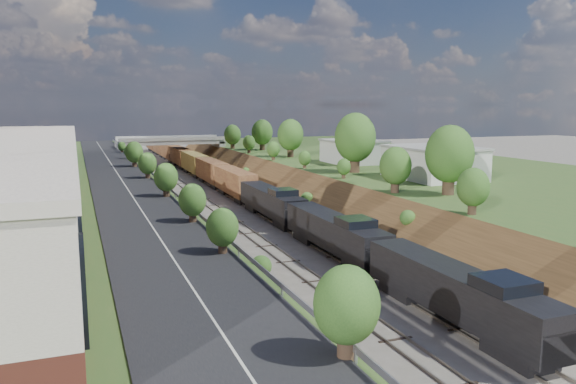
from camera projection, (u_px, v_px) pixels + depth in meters
name	position (u px, v px, depth m)	size (l,w,h in m)	color
platform_right	(453.00, 185.00, 85.88)	(44.00, 180.00, 5.00)	#395D26
embankment_left	(163.00, 223.00, 70.81)	(7.07, 180.00, 7.07)	brown
embankment_right	(322.00, 211.00, 78.54)	(7.07, 180.00, 7.07)	brown
rail_left_track	(228.00, 217.00, 73.75)	(1.58, 180.00, 0.18)	gray
rail_right_track	(265.00, 215.00, 75.58)	(1.58, 180.00, 0.18)	gray
road	(125.00, 185.00, 68.46)	(8.00, 180.00, 0.10)	black
guardrail	(159.00, 179.00, 69.64)	(0.10, 171.00, 0.70)	#99999E
overpass	(171.00, 147.00, 131.18)	(24.50, 8.30, 7.40)	gray
white_building_near	(433.00, 164.00, 74.47)	(9.00, 12.00, 4.00)	silver
white_building_far	(353.00, 152.00, 94.64)	(8.00, 10.00, 3.60)	silver
tree_right_large	(450.00, 155.00, 60.73)	(5.25, 5.25, 7.61)	#473323
tree_left_crest	(249.00, 239.00, 32.51)	(2.45, 2.45, 3.55)	#473323
freight_train	(204.00, 167.00, 110.56)	(3.01, 169.37, 4.55)	black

